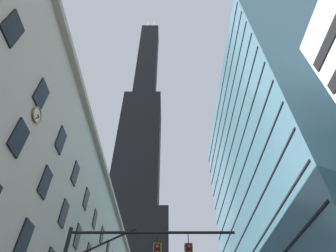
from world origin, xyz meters
TOP-DOWN VIEW (x-y plane):
  - dark_skyscraper at (-15.69, 92.67)m, footprint 28.30×28.30m
  - glass_office_midrise at (20.61, 34.32)m, footprint 19.32×49.54m

SIDE VIEW (x-z plane):
  - glass_office_midrise at x=20.61m, z-range 0.00..55.37m
  - dark_skyscraper at x=-15.69m, z-range -43.53..180.58m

